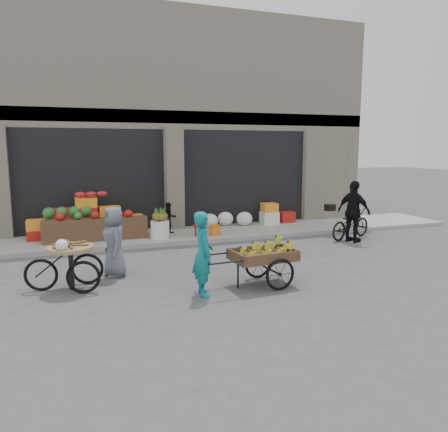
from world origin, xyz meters
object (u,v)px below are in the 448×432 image
object	(u,v)px
banana_cart	(261,254)
tricycle_cart	(71,260)
vendor_grey	(114,242)
bicycle	(351,224)
pineapple_bin	(160,230)
seated_person	(169,218)
cyclist	(354,212)
orange_bucket	(215,230)
vendor_woman	(203,254)
fire_hydrant	(198,223)

from	to	relation	value
banana_cart	tricycle_cart	size ratio (longest dim) A/B	1.46
vendor_grey	bicycle	bearing A→B (deg)	94.63
pineapple_bin	vendor_grey	size ratio (longest dim) A/B	0.36
pineapple_bin	seated_person	bearing A→B (deg)	56.31
seated_person	cyclist	size ratio (longest dim) A/B	0.53
orange_bucket	vendor_woman	size ratio (longest dim) A/B	0.21
tricycle_cart	vendor_grey	distance (m)	1.09
vendor_woman	pineapple_bin	bearing A→B (deg)	0.23
fire_hydrant	pineapple_bin	bearing A→B (deg)	177.40
seated_person	banana_cart	xyz separation A→B (m)	(0.67, -5.10, 0.04)
fire_hydrant	tricycle_cart	size ratio (longest dim) A/B	0.49
pineapple_bin	banana_cart	size ratio (longest dim) A/B	0.25
pineapple_bin	bicycle	bearing A→B (deg)	-14.39
pineapple_bin	vendor_woman	distance (m)	4.70
fire_hydrant	banana_cart	xyz separation A→B (m)	(-0.03, -4.45, 0.12)
orange_bucket	vendor_woman	distance (m)	4.93
banana_cart	bicycle	xyz separation A→B (m)	(4.30, 3.12, -0.18)
tricycle_cart	banana_cart	bearing A→B (deg)	-5.69
vendor_woman	cyclist	xyz separation A→B (m)	(5.33, 2.90, 0.10)
banana_cart	bicycle	distance (m)	5.32
banana_cart	bicycle	bearing A→B (deg)	31.62
orange_bucket	tricycle_cart	size ratio (longest dim) A/B	0.22
orange_bucket	vendor_grey	distance (m)	4.24
seated_person	tricycle_cart	world-z (taller)	seated_person
fire_hydrant	cyclist	world-z (taller)	cyclist
fire_hydrant	vendor_woman	world-z (taller)	vendor_woman
seated_person	vendor_grey	bearing A→B (deg)	-128.90
vendor_woman	bicycle	distance (m)	6.45
pineapple_bin	vendor_grey	bearing A→B (deg)	-117.86
orange_bucket	vendor_grey	size ratio (longest dim) A/B	0.22
cyclist	fire_hydrant	bearing A→B (deg)	46.93
vendor_woman	fire_hydrant	bearing A→B (deg)	-13.04
vendor_woman	cyclist	world-z (taller)	cyclist
banana_cart	fire_hydrant	bearing A→B (deg)	85.32
pineapple_bin	orange_bucket	world-z (taller)	pineapple_bin
fire_hydrant	cyclist	distance (m)	4.44
fire_hydrant	vendor_woman	distance (m)	4.80
banana_cart	vendor_grey	world-z (taller)	vendor_grey
seated_person	vendor_grey	size ratio (longest dim) A/B	0.64
tricycle_cart	vendor_grey	bearing A→B (deg)	45.62
fire_hydrant	seated_person	size ratio (longest dim) A/B	0.76
vendor_grey	banana_cart	bearing A→B (deg)	50.85
seated_person	vendor_grey	distance (m)	4.01
vendor_grey	cyclist	xyz separation A→B (m)	(6.71, 1.13, 0.14)
seated_person	bicycle	distance (m)	5.35
tricycle_cart	bicycle	world-z (taller)	tricycle_cart
seated_person	vendor_grey	world-z (taller)	vendor_grey
bicycle	vendor_woman	bearing A→B (deg)	100.78
pineapple_bin	orange_bucket	xyz separation A→B (m)	(1.60, -0.10, -0.10)
orange_bucket	vendor_woman	bearing A→B (deg)	-110.95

